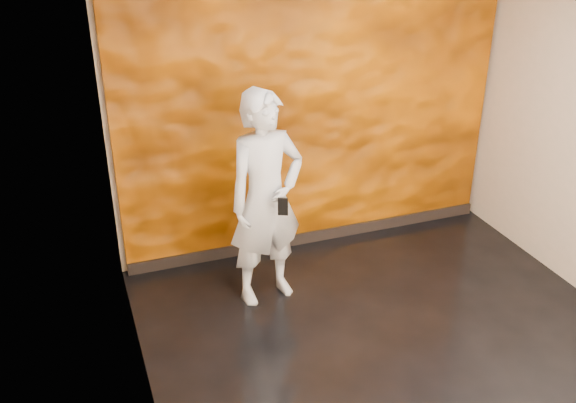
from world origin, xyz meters
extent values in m
cube|color=black|center=(0.00, 0.00, -0.01)|extent=(4.00, 4.00, 0.01)
cube|color=#B6A78E|center=(0.00, 2.00, 1.40)|extent=(4.00, 0.02, 2.80)
cube|color=#B6A78E|center=(-2.00, 0.00, 1.40)|extent=(0.02, 4.00, 2.80)
cube|color=#DD6B00|center=(0.00, 1.96, 1.38)|extent=(3.90, 0.06, 2.75)
cube|color=black|center=(0.00, 1.92, 0.06)|extent=(3.90, 0.04, 0.12)
imported|color=#ACB2BB|center=(-0.77, 1.15, 0.98)|extent=(0.79, 0.60, 1.96)
cube|color=black|center=(-0.72, 0.87, 1.03)|extent=(0.08, 0.05, 0.16)
camera|label=1|loc=(-2.30, -3.60, 3.40)|focal=40.00mm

